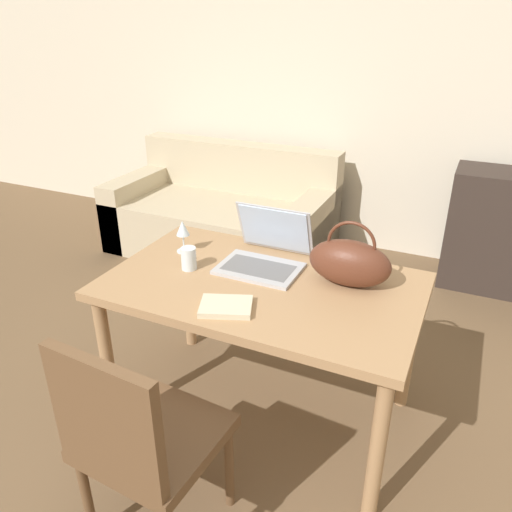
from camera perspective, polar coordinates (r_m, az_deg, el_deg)
The scene contains 9 objects.
wall_back at distance 3.99m, azimuth 16.55°, elevation 18.82°, with size 10.00×0.06×2.70m.
dining_table at distance 2.20m, azimuth 0.70°, elevation -4.98°, with size 1.35×0.82×0.73m.
chair at distance 1.81m, azimuth -13.25°, elevation -19.50°, with size 0.47×0.47×0.89m.
couch at distance 4.11m, azimuth -3.73°, elevation 4.53°, with size 1.74×0.91×0.82m.
laptop at distance 2.30m, azimuth 1.21°, elevation 0.74°, with size 0.37×0.36×0.26m.
drinking_glass at distance 2.27m, azimuth -7.70°, elevation -0.28°, with size 0.07×0.07×0.10m.
wine_glass at distance 2.42m, azimuth -8.37°, elevation 2.92°, with size 0.07×0.07×0.16m.
handbag at distance 2.13m, azimuth 10.65°, elevation -0.71°, with size 0.35×0.17×0.29m.
book at distance 1.97m, azimuth -3.45°, elevation -5.78°, with size 0.24×0.22×0.02m.
Camera 1 is at (0.63, -1.00, 1.77)m, focal length 35.00 mm.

